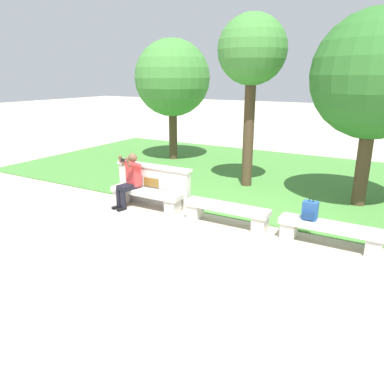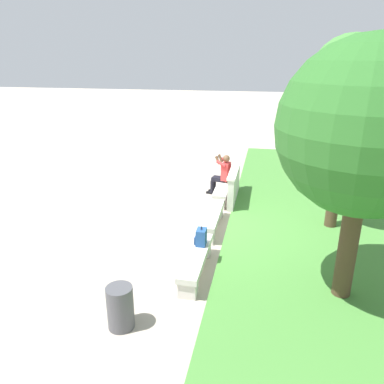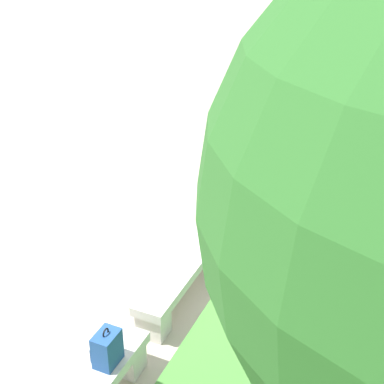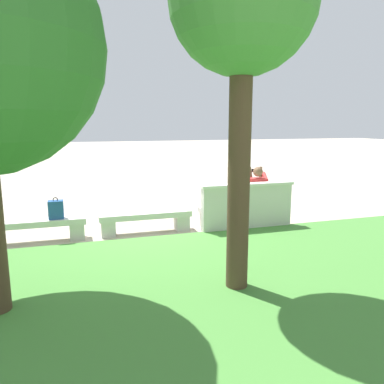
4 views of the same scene
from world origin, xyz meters
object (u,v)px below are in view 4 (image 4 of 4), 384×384
at_px(bench_mid, 35,227).
at_px(backpack, 56,210).
at_px(bench_main, 240,212).
at_px(tree_right_background, 243,7).
at_px(bench_near, 146,219).
at_px(person_photographer, 256,192).

xyz_separation_m(bench_mid, backpack, (-0.41, 0.03, 0.33)).
relative_size(bench_mid, backpack, 4.49).
bearing_deg(bench_main, tree_right_background, 64.81).
xyz_separation_m(bench_near, tree_right_background, (-0.75, 3.03, 3.40)).
bearing_deg(tree_right_background, bench_near, -76.10).
xyz_separation_m(bench_near, bench_mid, (2.17, 0.00, 0.00)).
height_order(person_photographer, tree_right_background, tree_right_background).
xyz_separation_m(bench_mid, tree_right_background, (-2.92, 3.03, 3.40)).
relative_size(bench_main, person_photographer, 1.46).
bearing_deg(tree_right_background, bench_mid, -46.01).
bearing_deg(bench_main, bench_near, 0.00).
relative_size(bench_mid, person_photographer, 1.46).
height_order(backpack, tree_right_background, tree_right_background).
relative_size(bench_near, tree_right_background, 0.41).
bearing_deg(backpack, bench_near, -179.17).
height_order(bench_main, bench_near, same).
relative_size(bench_near, person_photographer, 1.46).
bearing_deg(bench_mid, person_photographer, -179.09).
bearing_deg(person_photographer, bench_mid, 0.91).
bearing_deg(bench_mid, backpack, 176.44).
bearing_deg(tree_right_background, person_photographer, -120.65).
xyz_separation_m(person_photographer, tree_right_background, (1.84, 3.10, 2.97)).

